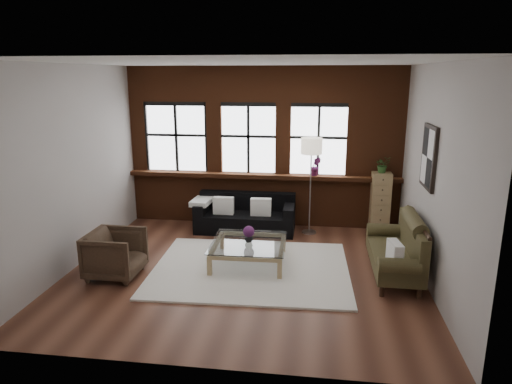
# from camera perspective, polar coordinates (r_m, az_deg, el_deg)

# --- Properties ---
(floor) EXTENTS (5.50, 5.50, 0.00)m
(floor) POSITION_cam_1_polar(r_m,az_deg,el_deg) (7.36, -1.41, -9.85)
(floor) COLOR #4E2A1C
(floor) RESTS_ON ground
(ceiling) EXTENTS (5.50, 5.50, 0.00)m
(ceiling) POSITION_cam_1_polar(r_m,az_deg,el_deg) (6.71, -1.59, 15.91)
(ceiling) COLOR white
(ceiling) RESTS_ON ground
(wall_back) EXTENTS (5.50, 0.00, 5.50)m
(wall_back) POSITION_cam_1_polar(r_m,az_deg,el_deg) (9.30, 0.95, 5.62)
(wall_back) COLOR #ACA6A0
(wall_back) RESTS_ON ground
(wall_front) EXTENTS (5.50, 0.00, 5.50)m
(wall_front) POSITION_cam_1_polar(r_m,az_deg,el_deg) (4.49, -6.54, -4.22)
(wall_front) COLOR #ACA6A0
(wall_front) RESTS_ON ground
(wall_left) EXTENTS (0.00, 5.00, 5.00)m
(wall_left) POSITION_cam_1_polar(r_m,az_deg,el_deg) (7.78, -21.95, 2.81)
(wall_left) COLOR #ACA6A0
(wall_left) RESTS_ON ground
(wall_right) EXTENTS (0.00, 5.00, 5.00)m
(wall_right) POSITION_cam_1_polar(r_m,az_deg,el_deg) (6.98, 21.40, 1.63)
(wall_right) COLOR #ACA6A0
(wall_right) RESTS_ON ground
(brick_backwall) EXTENTS (5.50, 0.12, 3.20)m
(brick_backwall) POSITION_cam_1_polar(r_m,az_deg,el_deg) (9.24, 0.91, 5.57)
(brick_backwall) COLOR #5B2B15
(brick_backwall) RESTS_ON floor
(sill_ledge) EXTENTS (5.50, 0.30, 0.08)m
(sill_ledge) POSITION_cam_1_polar(r_m,az_deg,el_deg) (9.25, 0.83, 2.05)
(sill_ledge) COLOR #5B2B15
(sill_ledge) RESTS_ON brick_backwall
(window_left) EXTENTS (1.38, 0.10, 1.50)m
(window_left) POSITION_cam_1_polar(r_m,az_deg,el_deg) (9.60, -9.89, 6.60)
(window_left) COLOR black
(window_left) RESTS_ON brick_backwall
(window_mid) EXTENTS (1.38, 0.10, 1.50)m
(window_mid) POSITION_cam_1_polar(r_m,az_deg,el_deg) (9.26, -0.94, 6.53)
(window_mid) COLOR black
(window_mid) RESTS_ON brick_backwall
(window_right) EXTENTS (1.38, 0.10, 1.50)m
(window_right) POSITION_cam_1_polar(r_m,az_deg,el_deg) (9.16, 7.80, 6.31)
(window_right) COLOR black
(window_right) RESTS_ON brick_backwall
(wall_poster) EXTENTS (0.05, 0.74, 0.94)m
(wall_poster) POSITION_cam_1_polar(r_m,az_deg,el_deg) (7.22, 20.81, 4.10)
(wall_poster) COLOR black
(wall_poster) RESTS_ON wall_right
(shag_rug) EXTENTS (3.17, 2.53, 0.03)m
(shag_rug) POSITION_cam_1_polar(r_m,az_deg,el_deg) (7.40, -0.64, -9.56)
(shag_rug) COLOR white
(shag_rug) RESTS_ON floor
(dark_sofa) EXTENTS (1.94, 0.79, 0.70)m
(dark_sofa) POSITION_cam_1_polar(r_m,az_deg,el_deg) (9.04, -1.35, -2.77)
(dark_sofa) COLOR black
(dark_sofa) RESTS_ON floor
(pillow_a) EXTENTS (0.40, 0.15, 0.34)m
(pillow_a) POSITION_cam_1_polar(r_m,az_deg,el_deg) (8.96, -4.09, -1.70)
(pillow_a) COLOR white
(pillow_a) RESTS_ON dark_sofa
(pillow_b) EXTENTS (0.41, 0.16, 0.34)m
(pillow_b) POSITION_cam_1_polar(r_m,az_deg,el_deg) (8.85, 0.61, -1.88)
(pillow_b) COLOR white
(pillow_b) RESTS_ON dark_sofa
(vintage_settee) EXTENTS (0.76, 1.71, 0.91)m
(vintage_settee) POSITION_cam_1_polar(r_m,az_deg,el_deg) (7.35, 16.89, -6.69)
(vintage_settee) COLOR #3C351C
(vintage_settee) RESTS_ON floor
(pillow_settee) EXTENTS (0.19, 0.40, 0.34)m
(pillow_settee) POSITION_cam_1_polar(r_m,az_deg,el_deg) (6.82, 16.96, -7.37)
(pillow_settee) COLOR white
(pillow_settee) RESTS_ON vintage_settee
(armchair) EXTENTS (0.81, 0.78, 0.72)m
(armchair) POSITION_cam_1_polar(r_m,az_deg,el_deg) (7.38, -17.16, -7.41)
(armchair) COLOR #36271B
(armchair) RESTS_ON floor
(coffee_table) EXTENTS (1.22, 1.22, 0.40)m
(coffee_table) POSITION_cam_1_polar(r_m,az_deg,el_deg) (7.53, -0.90, -7.68)
(coffee_table) COLOR #9E8355
(coffee_table) RESTS_ON shag_rug
(vase) EXTENTS (0.14, 0.14, 0.14)m
(vase) POSITION_cam_1_polar(r_m,az_deg,el_deg) (7.43, -0.91, -5.75)
(vase) COLOR #B2B2B2
(vase) RESTS_ON coffee_table
(flowers) EXTENTS (0.18, 0.18, 0.18)m
(flowers) POSITION_cam_1_polar(r_m,az_deg,el_deg) (7.40, -0.91, -4.96)
(flowers) COLOR #61215C
(flowers) RESTS_ON vase
(drawer_chest) EXTENTS (0.37, 0.37, 1.19)m
(drawer_chest) POSITION_cam_1_polar(r_m,az_deg,el_deg) (9.27, 15.24, -1.26)
(drawer_chest) COLOR #9E8355
(drawer_chest) RESTS_ON floor
(potted_plant_top) EXTENTS (0.35, 0.33, 0.32)m
(potted_plant_top) POSITION_cam_1_polar(r_m,az_deg,el_deg) (9.10, 15.55, 3.32)
(potted_plant_top) COLOR #2D5923
(potted_plant_top) RESTS_ON drawer_chest
(floor_lamp) EXTENTS (0.40, 0.40, 2.03)m
(floor_lamp) POSITION_cam_1_polar(r_m,az_deg,el_deg) (8.82, 6.82, 1.15)
(floor_lamp) COLOR #A5A5A8
(floor_lamp) RESTS_ON floor
(sill_plant) EXTENTS (0.21, 0.17, 0.38)m
(sill_plant) POSITION_cam_1_polar(r_m,az_deg,el_deg) (9.12, 7.46, 3.21)
(sill_plant) COLOR #61215C
(sill_plant) RESTS_ON sill_ledge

